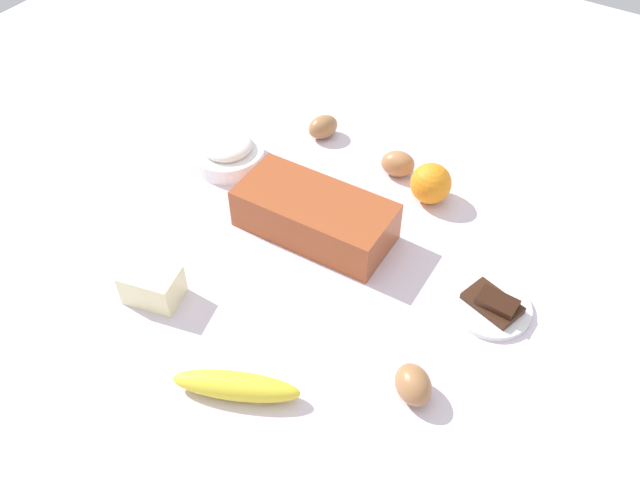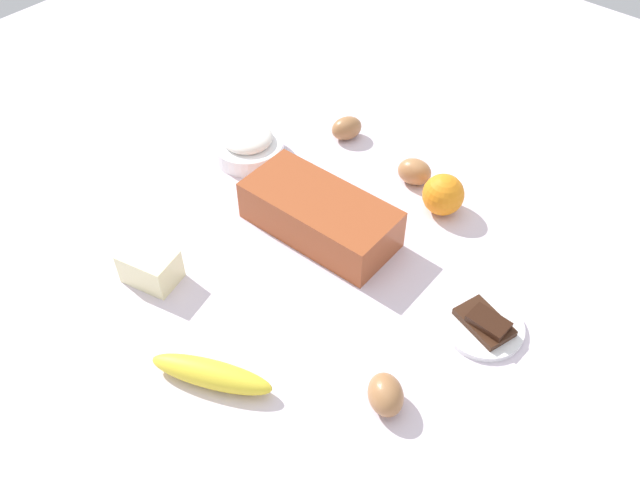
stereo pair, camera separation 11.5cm
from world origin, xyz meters
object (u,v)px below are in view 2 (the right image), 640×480
(butter_block, at_px, (150,267))
(egg_near_butter, at_px, (386,395))
(orange_fruit, at_px, (443,195))
(chocolate_plate, at_px, (484,325))
(egg_loose, at_px, (414,172))
(loaf_pan, at_px, (320,214))
(flour_bowl, at_px, (248,144))
(banana, at_px, (211,374))
(egg_beside_bowl, at_px, (347,128))

(butter_block, bearing_deg, egg_near_butter, 8.56)
(orange_fruit, distance_m, chocolate_plate, 0.28)
(egg_loose, distance_m, chocolate_plate, 0.37)
(egg_near_butter, bearing_deg, loaf_pan, 145.93)
(butter_block, bearing_deg, loaf_pan, 63.15)
(orange_fruit, bearing_deg, egg_loose, 159.46)
(orange_fruit, relative_size, butter_block, 0.86)
(flour_bowl, height_order, banana, flour_bowl)
(flour_bowl, relative_size, butter_block, 1.60)
(flour_bowl, distance_m, egg_beside_bowl, 0.21)
(loaf_pan, xyz_separation_m, egg_beside_bowl, (-0.14, 0.25, -0.02))
(flour_bowl, xyz_separation_m, chocolate_plate, (0.60, -0.07, -0.02))
(banana, distance_m, egg_loose, 0.57)
(flour_bowl, relative_size, egg_loose, 2.17)
(loaf_pan, relative_size, butter_block, 3.16)
(egg_near_butter, bearing_deg, butter_block, -171.44)
(loaf_pan, xyz_separation_m, egg_loose, (0.05, 0.22, -0.02))
(butter_block, xyz_separation_m, egg_near_butter, (0.44, 0.07, -0.00))
(butter_block, height_order, egg_near_butter, butter_block)
(banana, relative_size, egg_near_butter, 2.82)
(orange_fruit, height_order, egg_loose, orange_fruit)
(banana, distance_m, orange_fruit, 0.54)
(banana, height_order, chocolate_plate, banana)
(butter_block, height_order, chocolate_plate, butter_block)
(banana, height_order, egg_near_butter, egg_near_butter)
(flour_bowl, xyz_separation_m, butter_block, (0.12, -0.34, 0.00))
(egg_near_butter, relative_size, egg_beside_bowl, 1.01)
(loaf_pan, height_order, egg_beside_bowl, loaf_pan)
(chocolate_plate, bearing_deg, egg_near_butter, -99.80)
(orange_fruit, bearing_deg, chocolate_plate, -42.04)
(egg_near_butter, bearing_deg, flour_bowl, 153.69)
(loaf_pan, relative_size, egg_loose, 4.28)
(egg_beside_bowl, xyz_separation_m, chocolate_plate, (0.48, -0.24, -0.01))
(flour_bowl, distance_m, orange_fruit, 0.41)
(butter_block, relative_size, chocolate_plate, 0.69)
(loaf_pan, xyz_separation_m, chocolate_plate, (0.34, 0.00, -0.03))
(butter_block, bearing_deg, orange_fruit, 59.52)
(orange_fruit, bearing_deg, egg_beside_bowl, 168.63)
(banana, relative_size, chocolate_plate, 1.46)
(egg_beside_bowl, height_order, chocolate_plate, egg_beside_bowl)
(egg_loose, bearing_deg, orange_fruit, -20.54)
(flour_bowl, height_order, orange_fruit, orange_fruit)
(egg_near_butter, bearing_deg, orange_fruit, 113.21)
(flour_bowl, relative_size, orange_fruit, 1.86)
(loaf_pan, height_order, flour_bowl, loaf_pan)
(banana, bearing_deg, egg_near_butter, 32.68)
(egg_loose, bearing_deg, chocolate_plate, -36.75)
(loaf_pan, relative_size, flour_bowl, 1.97)
(chocolate_plate, bearing_deg, orange_fruit, 137.96)
(egg_near_butter, bearing_deg, egg_beside_bowl, 134.58)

